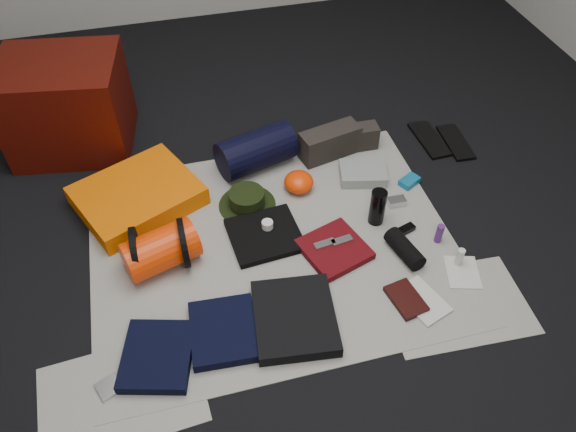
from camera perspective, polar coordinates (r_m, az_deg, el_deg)
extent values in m
cube|color=black|center=(2.53, -1.50, -3.20)|extent=(4.50, 4.50, 0.02)
cube|color=#B3B2A5|center=(2.52, -1.50, -3.00)|extent=(1.60, 1.30, 0.01)
cube|color=#B3B2A5|center=(2.22, -16.57, -16.95)|extent=(0.61, 0.44, 0.00)
cube|color=#B3B2A5|center=(2.43, 16.68, -8.61)|extent=(0.60, 0.43, 0.00)
cube|color=#440B05|center=(3.12, -21.55, 10.44)|extent=(0.65, 0.57, 0.48)
cube|color=#F96802|center=(2.76, -15.03, 2.01)|extent=(0.66, 0.62, 0.10)
cylinder|color=#F13504|center=(2.44, -12.80, -3.39)|extent=(0.35, 0.26, 0.18)
cylinder|color=black|center=(2.44, -15.18, -3.55)|extent=(0.02, 0.22, 0.22)
cylinder|color=black|center=(2.43, -10.55, -2.70)|extent=(0.03, 0.22, 0.22)
cylinder|color=black|center=(2.84, -3.28, 6.67)|extent=(0.42, 0.30, 0.20)
cylinder|color=black|center=(2.70, -4.16, 1.15)|extent=(0.32, 0.32, 0.01)
cylinder|color=black|center=(2.67, -4.21, 1.77)|extent=(0.17, 0.17, 0.07)
cube|color=#2C2622|center=(2.93, 4.25, 7.45)|extent=(0.33, 0.19, 0.16)
cube|color=#2C2622|center=(3.00, 6.65, 7.90)|extent=(0.26, 0.10, 0.13)
cube|color=black|center=(3.16, 14.15, 7.55)|extent=(0.12, 0.31, 0.02)
cube|color=black|center=(3.18, 16.67, 7.19)|extent=(0.13, 0.30, 0.02)
cube|color=black|center=(2.23, -13.14, -13.67)|extent=(0.32, 0.35, 0.05)
cube|color=black|center=(2.24, -6.53, -11.56)|extent=(0.28, 0.31, 0.05)
cube|color=black|center=(2.25, 0.68, -10.31)|extent=(0.36, 0.40, 0.06)
cube|color=black|center=(2.54, -2.37, -1.95)|extent=(0.33, 0.31, 0.03)
cube|color=#53090D|center=(2.49, 4.73, -3.38)|extent=(0.33, 0.33, 0.03)
ellipsoid|color=#F13504|center=(2.74, 1.10, 3.47)|extent=(0.18, 0.18, 0.10)
cube|color=gray|center=(2.84, 7.61, 4.31)|extent=(0.26, 0.22, 0.06)
cylinder|color=black|center=(2.59, 9.08, 0.91)|extent=(0.09, 0.09, 0.18)
cylinder|color=black|center=(2.51, 11.76, -3.28)|extent=(0.13, 0.22, 0.08)
cube|color=silver|center=(2.74, 10.96, 1.45)|extent=(0.09, 0.05, 0.03)
cube|color=#0E6189|center=(2.86, 12.22, 3.47)|extent=(0.12, 0.10, 0.03)
cylinder|color=#4D216A|center=(2.59, 15.11, -1.72)|extent=(0.04, 0.04, 0.10)
cylinder|color=silver|center=(2.52, 17.04, -4.04)|extent=(0.04, 0.04, 0.09)
cube|color=black|center=(2.37, 11.90, -8.27)|extent=(0.14, 0.19, 0.02)
cube|color=beige|center=(2.39, 13.49, -8.36)|extent=(0.21, 0.25, 0.01)
cube|color=beige|center=(2.53, 17.31, -5.47)|extent=(0.18, 0.21, 0.01)
cube|color=black|center=(2.62, 11.79, -1.39)|extent=(0.10, 0.07, 0.02)
cube|color=silver|center=(2.23, -17.74, -16.26)|extent=(0.11, 0.11, 0.01)
cylinder|color=silver|center=(2.54, -2.10, -0.88)|extent=(0.05, 0.05, 0.04)
cube|color=silver|center=(2.48, 3.74, -2.86)|extent=(0.10, 0.05, 0.01)
cube|color=silver|center=(2.49, 5.50, -2.50)|extent=(0.10, 0.05, 0.01)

